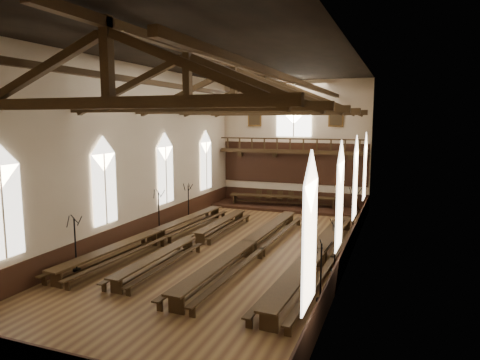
# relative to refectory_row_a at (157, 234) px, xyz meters

# --- Properties ---
(ground) EXTENTS (26.00, 26.00, 0.00)m
(ground) POSITION_rel_refectory_row_a_xyz_m (4.48, 0.52, -0.57)
(ground) COLOR brown
(ground) RESTS_ON ground
(room_walls) EXTENTS (26.00, 26.00, 26.00)m
(room_walls) POSITION_rel_refectory_row_a_xyz_m (4.48, 0.52, 5.88)
(room_walls) COLOR beige
(room_walls) RESTS_ON ground
(wainscot_band) EXTENTS (12.00, 26.00, 1.20)m
(wainscot_band) POSITION_rel_refectory_row_a_xyz_m (4.48, 0.52, 0.03)
(wainscot_band) COLOR #361C10
(wainscot_band) RESTS_ON ground
(side_windows) EXTENTS (11.85, 19.80, 4.50)m
(side_windows) POSITION_rel_refectory_row_a_xyz_m (4.48, 0.52, 3.17)
(side_windows) COLOR white
(side_windows) RESTS_ON room_walls
(end_window) EXTENTS (2.80, 0.12, 3.80)m
(end_window) POSITION_rel_refectory_row_a_xyz_m (4.48, 13.41, 6.65)
(end_window) COLOR white
(end_window) RESTS_ON room_walls
(minstrels_gallery) EXTENTS (11.80, 1.24, 3.70)m
(minstrels_gallery) POSITION_rel_refectory_row_a_xyz_m (4.48, 13.18, 3.33)
(minstrels_gallery) COLOR #3D2813
(minstrels_gallery) RESTS_ON room_walls
(portraits) EXTENTS (7.75, 0.09, 1.45)m
(portraits) POSITION_rel_refectory_row_a_xyz_m (4.48, 13.41, 6.53)
(portraits) COLOR brown
(portraits) RESTS_ON room_walls
(roof_trusses) EXTENTS (11.70, 25.70, 2.80)m
(roof_trusses) POSITION_rel_refectory_row_a_xyz_m (4.48, 0.52, 7.64)
(roof_trusses) COLOR #3D2813
(roof_trusses) RESTS_ON room_walls
(refectory_row_a) EXTENTS (2.05, 14.84, 0.79)m
(refectory_row_a) POSITION_rel_refectory_row_a_xyz_m (0.00, 0.00, 0.00)
(refectory_row_a) COLOR #3D2813
(refectory_row_a) RESTS_ON ground
(refectory_row_b) EXTENTS (1.49, 14.01, 0.71)m
(refectory_row_b) POSITION_rel_refectory_row_a_xyz_m (2.33, 0.04, -0.06)
(refectory_row_b) COLOR #3D2813
(refectory_row_b) RESTS_ON ground
(refectory_row_c) EXTENTS (1.88, 15.03, 0.81)m
(refectory_row_c) POSITION_rel_refectory_row_a_xyz_m (5.63, -0.24, 0.02)
(refectory_row_c) COLOR #3D2813
(refectory_row_c) RESTS_ON ground
(refectory_row_d) EXTENTS (1.99, 15.05, 0.81)m
(refectory_row_d) POSITION_rel_refectory_row_a_xyz_m (9.22, -0.32, 0.02)
(refectory_row_d) COLOR #3D2813
(refectory_row_d) RESTS_ON ground
(dais) EXTENTS (11.40, 3.08, 0.21)m
(dais) POSITION_rel_refectory_row_a_xyz_m (4.04, 11.92, -0.47)
(dais) COLOR #361C10
(dais) RESTS_ON ground
(high_table) EXTENTS (8.45, 1.94, 0.79)m
(high_table) POSITION_rel_refectory_row_a_xyz_m (4.04, 11.92, 0.30)
(high_table) COLOR #3D2813
(high_table) RESTS_ON dais
(high_chairs) EXTENTS (4.95, 0.45, 1.00)m
(high_chairs) POSITION_rel_refectory_row_a_xyz_m (4.04, 12.73, 0.18)
(high_chairs) COLOR #3D2813
(high_chairs) RESTS_ON dais
(candelabrum_left_near) EXTENTS (0.74, 0.80, 2.62)m
(candelabrum_left_near) POSITION_rel_refectory_row_a_xyz_m (-1.07, -5.14, 0.22)
(candelabrum_left_near) COLOR black
(candelabrum_left_near) RESTS_ON ground
(candelabrum_left_mid) EXTENTS (0.74, 0.84, 2.73)m
(candelabrum_left_mid) POSITION_rel_refectory_row_a_xyz_m (-1.07, 2.03, 0.26)
(candelabrum_left_mid) COLOR black
(candelabrum_left_mid) RESTS_ON ground
(candelabrum_left_far) EXTENTS (0.77, 0.72, 2.54)m
(candelabrum_left_far) POSITION_rel_refectory_row_a_xyz_m (-1.07, 5.89, 0.20)
(candelabrum_left_far) COLOR black
(candelabrum_left_far) RESTS_ON ground
(candelabrum_right_near) EXTENTS (0.72, 0.71, 2.42)m
(candelabrum_right_near) POSITION_rel_refectory_row_a_xyz_m (10.03, -4.45, 0.16)
(candelabrum_right_near) COLOR black
(candelabrum_right_near) RESTS_ON ground
(candelabrum_right_mid) EXTENTS (0.72, 0.73, 2.45)m
(candelabrum_right_mid) POSITION_rel_refectory_row_a_xyz_m (10.03, -0.96, 0.17)
(candelabrum_right_mid) COLOR black
(candelabrum_right_mid) RESTS_ON ground
(candelabrum_right_far) EXTENTS (0.79, 0.86, 2.80)m
(candelabrum_right_far) POSITION_rel_refectory_row_a_xyz_m (10.03, 6.60, 0.28)
(candelabrum_right_far) COLOR black
(candelabrum_right_far) RESTS_ON ground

